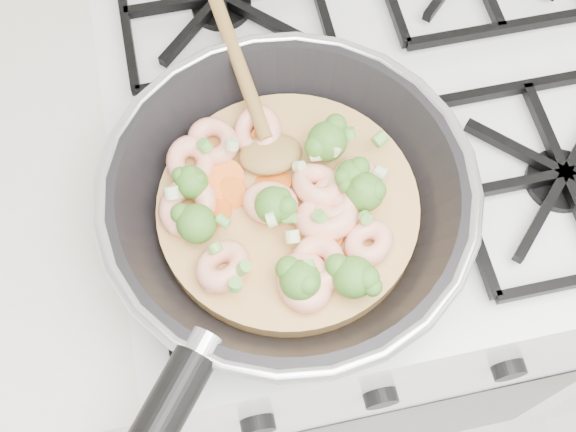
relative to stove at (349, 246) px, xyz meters
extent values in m
cube|color=white|center=(0.00, 0.00, -0.01)|extent=(0.60, 0.60, 0.90)
cube|color=black|center=(0.00, -0.30, -0.01)|extent=(0.48, 0.00, 0.40)
cube|color=black|center=(0.00, 0.00, 0.45)|extent=(0.56, 0.56, 0.02)
torus|color=#B5B5BD|center=(-0.13, -0.14, 0.53)|extent=(0.35, 0.35, 0.01)
cylinder|color=tan|center=(-0.13, -0.14, 0.49)|extent=(0.25, 0.25, 0.02)
ellipsoid|color=olive|center=(-0.14, -0.09, 0.51)|extent=(0.05, 0.07, 0.02)
cylinder|color=olive|center=(-0.16, 0.04, 0.53)|extent=(0.04, 0.25, 0.05)
torus|color=#FFB796|center=(-0.15, -0.14, 0.51)|extent=(0.07, 0.07, 0.03)
torus|color=#FFB796|center=(-0.10, -0.17, 0.51)|extent=(0.06, 0.07, 0.03)
torus|color=#FFB796|center=(-0.20, -0.19, 0.51)|extent=(0.08, 0.08, 0.03)
torus|color=#FFB796|center=(-0.07, -0.20, 0.51)|extent=(0.07, 0.07, 0.03)
torus|color=#FFB796|center=(-0.12, -0.21, 0.51)|extent=(0.07, 0.07, 0.03)
torus|color=#FFB796|center=(-0.21, -0.09, 0.51)|extent=(0.06, 0.06, 0.03)
torus|color=#FFB796|center=(-0.10, -0.13, 0.51)|extent=(0.07, 0.07, 0.03)
torus|color=#FFB796|center=(-0.19, -0.07, 0.51)|extent=(0.08, 0.07, 0.03)
torus|color=#FFB796|center=(-0.22, -0.13, 0.51)|extent=(0.09, 0.09, 0.04)
torus|color=#FFB796|center=(-0.07, -0.14, 0.51)|extent=(0.06, 0.06, 0.02)
torus|color=#FFB796|center=(-0.15, -0.07, 0.51)|extent=(0.07, 0.06, 0.03)
torus|color=#FFB796|center=(-0.09, -0.15, 0.51)|extent=(0.07, 0.06, 0.03)
torus|color=#FFB796|center=(-0.14, -0.22, 0.51)|extent=(0.06, 0.06, 0.02)
ellipsoid|color=#4C872C|center=(-0.07, -0.16, 0.52)|extent=(0.05, 0.05, 0.04)
ellipsoid|color=#4C872C|center=(-0.15, -0.15, 0.52)|extent=(0.05, 0.05, 0.03)
ellipsoid|color=#4C872C|center=(-0.22, -0.15, 0.52)|extent=(0.05, 0.05, 0.04)
ellipsoid|color=#4C872C|center=(-0.09, -0.10, 0.52)|extent=(0.05, 0.05, 0.04)
ellipsoid|color=#4C872C|center=(-0.22, -0.11, 0.52)|extent=(0.04, 0.04, 0.03)
ellipsoid|color=#4C872C|center=(-0.07, -0.14, 0.52)|extent=(0.04, 0.04, 0.03)
ellipsoid|color=#4C872C|center=(-0.10, -0.23, 0.52)|extent=(0.05, 0.05, 0.04)
ellipsoid|color=#4C872C|center=(-0.14, -0.23, 0.52)|extent=(0.05, 0.05, 0.04)
cylinder|color=orange|center=(-0.20, -0.14, 0.50)|extent=(0.04, 0.04, 0.01)
cylinder|color=orange|center=(-0.11, -0.18, 0.50)|extent=(0.05, 0.05, 0.01)
cylinder|color=orange|center=(-0.14, -0.12, 0.50)|extent=(0.04, 0.04, 0.01)
cylinder|color=orange|center=(-0.18, -0.10, 0.50)|extent=(0.04, 0.04, 0.01)
cylinder|color=orange|center=(-0.13, -0.22, 0.50)|extent=(0.04, 0.04, 0.01)
cylinder|color=orange|center=(-0.18, -0.12, 0.50)|extent=(0.04, 0.04, 0.01)
cylinder|color=orange|center=(-0.14, -0.07, 0.50)|extent=(0.04, 0.04, 0.01)
cylinder|color=orange|center=(-0.09, -0.22, 0.50)|extent=(0.04, 0.04, 0.01)
cylinder|color=orange|center=(-0.19, -0.08, 0.50)|extent=(0.04, 0.04, 0.01)
cylinder|color=orange|center=(-0.20, -0.11, 0.50)|extent=(0.04, 0.04, 0.01)
cylinder|color=beige|center=(-0.12, -0.12, 0.51)|extent=(0.01, 0.01, 0.01)
cylinder|color=#62AC45|center=(-0.04, -0.11, 0.52)|extent=(0.01, 0.01, 0.01)
cylinder|color=#62AC45|center=(-0.13, -0.22, 0.53)|extent=(0.01, 0.01, 0.01)
cylinder|color=#62AC45|center=(-0.14, -0.17, 0.52)|extent=(0.01, 0.01, 0.01)
cylinder|color=#62AC45|center=(-0.20, -0.08, 0.52)|extent=(0.01, 0.01, 0.01)
cylinder|color=#62AC45|center=(-0.06, -0.09, 0.52)|extent=(0.01, 0.01, 0.01)
cylinder|color=beige|center=(-0.17, -0.09, 0.53)|extent=(0.01, 0.01, 0.01)
cylinder|color=#62AC45|center=(-0.07, -0.18, 0.52)|extent=(0.01, 0.01, 0.01)
cylinder|color=#62AC45|center=(-0.20, -0.22, 0.52)|extent=(0.01, 0.01, 0.01)
cylinder|color=beige|center=(-0.10, -0.11, 0.52)|extent=(0.01, 0.01, 0.01)
cylinder|color=#62AC45|center=(-0.21, -0.18, 0.52)|extent=(0.01, 0.01, 0.01)
cylinder|color=#62AC45|center=(-0.11, -0.17, 0.52)|extent=(0.01, 0.01, 0.01)
cylinder|color=beige|center=(-0.08, -0.11, 0.52)|extent=(0.01, 0.01, 0.01)
cylinder|color=#62AC45|center=(-0.19, -0.21, 0.52)|extent=(0.01, 0.01, 0.01)
cylinder|color=beige|center=(-0.15, -0.17, 0.53)|extent=(0.01, 0.01, 0.01)
cylinder|color=#62AC45|center=(-0.20, -0.16, 0.52)|extent=(0.01, 0.01, 0.01)
cylinder|color=beige|center=(-0.24, -0.12, 0.53)|extent=(0.01, 0.01, 0.01)
cylinder|color=beige|center=(-0.05, -0.14, 0.52)|extent=(0.01, 0.01, 0.01)
cylinder|color=beige|center=(-0.14, -0.18, 0.51)|extent=(0.01, 0.01, 0.01)
camera|label=1|loc=(-0.20, -0.43, 1.10)|focal=45.13mm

